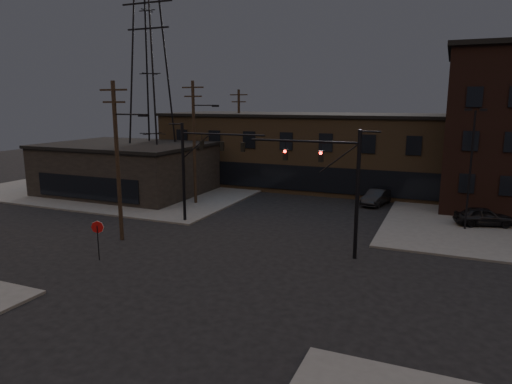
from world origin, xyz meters
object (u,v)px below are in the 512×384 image
car_crossing (377,197)px  stop_sign (98,231)px  parked_car_lot_a (484,216)px  traffic_signal_far (197,161)px  traffic_signal_near (339,179)px

car_crossing → stop_sign: bearing=-107.9°
parked_car_lot_a → car_crossing: parked_car_lot_a is taller
traffic_signal_far → stop_sign: bearing=-97.3°
traffic_signal_near → stop_sign: traffic_signal_near is taller
parked_car_lot_a → traffic_signal_far: bearing=93.2°
traffic_signal_near → car_crossing: size_ratio=1.79×
traffic_signal_near → car_crossing: (0.12, 15.95, -4.19)m
traffic_signal_near → parked_car_lot_a: traffic_signal_near is taller
traffic_signal_far → car_crossing: traffic_signal_far is taller
traffic_signal_far → parked_car_lot_a: (21.03, 7.59, -4.14)m
traffic_signal_far → parked_car_lot_a: bearing=19.9°
traffic_signal_far → parked_car_lot_a: size_ratio=1.88×
traffic_signal_far → car_crossing: 17.94m
traffic_signal_near → traffic_signal_far: 12.57m
stop_sign → parked_car_lot_a: (22.32, 17.58, -0.97)m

